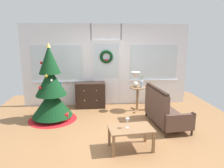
{
  "coord_description": "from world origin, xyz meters",
  "views": [
    {
      "loc": [
        -0.39,
        -4.51,
        2.12
      ],
      "look_at": [
        0.05,
        0.55,
        1.0
      ],
      "focal_mm": 33.59,
      "sensor_mm": 36.0,
      "label": 1
    }
  ],
  "objects_px": {
    "settee_sofa": "(163,111)",
    "table_lamp": "(136,77)",
    "side_table": "(137,94)",
    "flower_vase": "(142,84)",
    "wine_glass": "(127,121)",
    "christmas_tree": "(51,93)",
    "dresser_cabinet": "(91,95)",
    "gift_box": "(64,117)",
    "coffee_table": "(131,131)"
  },
  "relations": [
    {
      "from": "settee_sofa",
      "to": "table_lamp",
      "type": "xyz_separation_m",
      "value": [
        -0.47,
        1.15,
        0.63
      ]
    },
    {
      "from": "side_table",
      "to": "flower_vase",
      "type": "distance_m",
      "value": 0.35
    },
    {
      "from": "wine_glass",
      "to": "table_lamp",
      "type": "bearing_deg",
      "value": 75.16
    },
    {
      "from": "settee_sofa",
      "to": "table_lamp",
      "type": "height_order",
      "value": "table_lamp"
    },
    {
      "from": "christmas_tree",
      "to": "dresser_cabinet",
      "type": "distance_m",
      "value": 1.4
    },
    {
      "from": "side_table",
      "to": "table_lamp",
      "type": "xyz_separation_m",
      "value": [
        -0.06,
        0.04,
        0.49
      ]
    },
    {
      "from": "wine_glass",
      "to": "gift_box",
      "type": "height_order",
      "value": "wine_glass"
    },
    {
      "from": "christmas_tree",
      "to": "table_lamp",
      "type": "xyz_separation_m",
      "value": [
        2.32,
        0.52,
        0.28
      ]
    },
    {
      "from": "dresser_cabinet",
      "to": "side_table",
      "type": "xyz_separation_m",
      "value": [
        1.38,
        -0.44,
        0.12
      ]
    },
    {
      "from": "dresser_cabinet",
      "to": "flower_vase",
      "type": "distance_m",
      "value": 1.63
    },
    {
      "from": "side_table",
      "to": "flower_vase",
      "type": "relative_size",
      "value": 2.05
    },
    {
      "from": "side_table",
      "to": "dresser_cabinet",
      "type": "bearing_deg",
      "value": 162.18
    },
    {
      "from": "table_lamp",
      "to": "gift_box",
      "type": "bearing_deg",
      "value": -160.75
    },
    {
      "from": "christmas_tree",
      "to": "flower_vase",
      "type": "bearing_deg",
      "value": 9.67
    },
    {
      "from": "side_table",
      "to": "table_lamp",
      "type": "distance_m",
      "value": 0.5
    },
    {
      "from": "table_lamp",
      "to": "gift_box",
      "type": "relative_size",
      "value": 1.95
    },
    {
      "from": "gift_box",
      "to": "wine_glass",
      "type": "bearing_deg",
      "value": -46.96
    },
    {
      "from": "flower_vase",
      "to": "wine_glass",
      "type": "height_order",
      "value": "flower_vase"
    },
    {
      "from": "settee_sofa",
      "to": "flower_vase",
      "type": "bearing_deg",
      "value": 106.65
    },
    {
      "from": "settee_sofa",
      "to": "coffee_table",
      "type": "height_order",
      "value": "settee_sofa"
    },
    {
      "from": "gift_box",
      "to": "dresser_cabinet",
      "type": "bearing_deg",
      "value": 58.51
    },
    {
      "from": "dresser_cabinet",
      "to": "gift_box",
      "type": "distance_m",
      "value": 1.32
    },
    {
      "from": "side_table",
      "to": "wine_glass",
      "type": "height_order",
      "value": "side_table"
    },
    {
      "from": "flower_vase",
      "to": "wine_glass",
      "type": "relative_size",
      "value": 1.79
    },
    {
      "from": "coffee_table",
      "to": "gift_box",
      "type": "distance_m",
      "value": 2.13
    },
    {
      "from": "gift_box",
      "to": "christmas_tree",
      "type": "bearing_deg",
      "value": 151.43
    },
    {
      "from": "christmas_tree",
      "to": "side_table",
      "type": "distance_m",
      "value": 2.43
    },
    {
      "from": "settee_sofa",
      "to": "table_lamp",
      "type": "distance_m",
      "value": 1.39
    },
    {
      "from": "table_lamp",
      "to": "gift_box",
      "type": "distance_m",
      "value": 2.29
    },
    {
      "from": "christmas_tree",
      "to": "wine_glass",
      "type": "bearing_deg",
      "value": -44.23
    },
    {
      "from": "side_table",
      "to": "flower_vase",
      "type": "height_order",
      "value": "flower_vase"
    },
    {
      "from": "christmas_tree",
      "to": "gift_box",
      "type": "bearing_deg",
      "value": -28.57
    },
    {
      "from": "flower_vase",
      "to": "settee_sofa",
      "type": "bearing_deg",
      "value": -73.35
    },
    {
      "from": "christmas_tree",
      "to": "table_lamp",
      "type": "distance_m",
      "value": 2.39
    },
    {
      "from": "flower_vase",
      "to": "coffee_table",
      "type": "bearing_deg",
      "value": -107.8
    },
    {
      "from": "table_lamp",
      "to": "flower_vase",
      "type": "distance_m",
      "value": 0.25
    },
    {
      "from": "dresser_cabinet",
      "to": "flower_vase",
      "type": "height_order",
      "value": "flower_vase"
    },
    {
      "from": "dresser_cabinet",
      "to": "coffee_table",
      "type": "bearing_deg",
      "value": -72.92
    },
    {
      "from": "coffee_table",
      "to": "christmas_tree",
      "type": "bearing_deg",
      "value": 136.8
    },
    {
      "from": "side_table",
      "to": "flower_vase",
      "type": "xyz_separation_m",
      "value": [
        0.1,
        -0.06,
        0.33
      ]
    },
    {
      "from": "dresser_cabinet",
      "to": "settee_sofa",
      "type": "height_order",
      "value": "settee_sofa"
    },
    {
      "from": "dresser_cabinet",
      "to": "side_table",
      "type": "distance_m",
      "value": 1.46
    },
    {
      "from": "coffee_table",
      "to": "wine_glass",
      "type": "bearing_deg",
      "value": 177.09
    },
    {
      "from": "coffee_table",
      "to": "wine_glass",
      "type": "relative_size",
      "value": 4.56
    },
    {
      "from": "side_table",
      "to": "wine_glass",
      "type": "relative_size",
      "value": 3.69
    },
    {
      "from": "dresser_cabinet",
      "to": "coffee_table",
      "type": "xyz_separation_m",
      "value": [
        0.8,
        -2.61,
        -0.02
      ]
    },
    {
      "from": "wine_glass",
      "to": "gift_box",
      "type": "bearing_deg",
      "value": 133.04
    },
    {
      "from": "christmas_tree",
      "to": "coffee_table",
      "type": "height_order",
      "value": "christmas_tree"
    },
    {
      "from": "christmas_tree",
      "to": "settee_sofa",
      "type": "relative_size",
      "value": 1.35
    },
    {
      "from": "flower_vase",
      "to": "wine_glass",
      "type": "bearing_deg",
      "value": -109.46
    }
  ]
}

